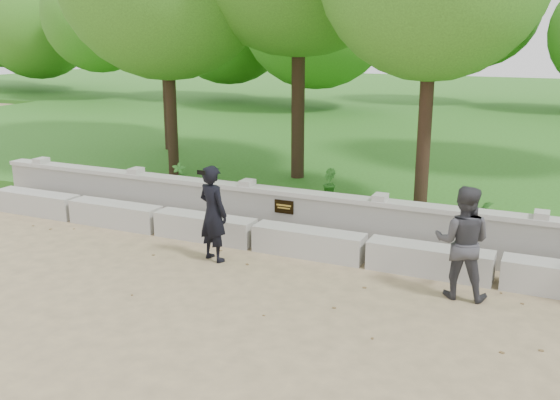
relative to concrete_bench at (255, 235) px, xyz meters
The scene contains 10 objects.
ground 1.91m from the concrete_bench, 90.00° to the right, with size 80.00×80.00×0.00m, color tan.
lawn 12.10m from the concrete_bench, 90.00° to the left, with size 40.00×22.00×0.25m, color #2A5916.
concrete_bench is the anchor object (origin of this frame).
parapet_wall 0.74m from the concrete_bench, 89.99° to the left, with size 12.50×0.35×0.90m.
man_main 1.06m from the concrete_bench, 111.46° to the right, with size 0.67×0.62×1.58m.
visitor_left 3.67m from the concrete_bench, 10.60° to the right, with size 0.81×0.64×1.60m.
shrub_a 3.71m from the concrete_bench, 143.70° to the left, with size 0.31×0.21×0.59m, color #367929.
shrub_b 2.98m from the concrete_bench, 84.86° to the left, with size 0.33×0.26×0.59m, color #367929.
shrub_c 3.88m from the concrete_bench, 22.78° to the left, with size 0.62×0.54×0.69m, color #367929.
shrub_d 3.01m from the concrete_bench, 133.40° to the left, with size 0.32×0.28×0.56m, color #367929.
Camera 1 is at (4.67, -7.23, 3.58)m, focal length 40.00 mm.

